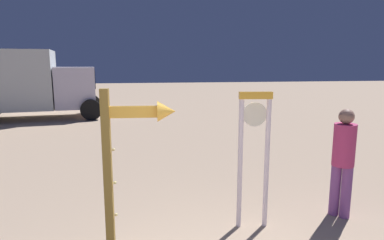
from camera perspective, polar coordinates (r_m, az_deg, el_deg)
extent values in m
cylinder|color=white|center=(4.80, 8.43, -7.75)|extent=(0.07, 0.07, 1.91)
cylinder|color=white|center=(4.89, 12.97, -7.58)|extent=(0.07, 0.07, 1.91)
cube|color=gold|center=(4.64, 11.12, 4.27)|extent=(0.48, 0.13, 0.10)
cylinder|color=white|center=(4.71, 10.92, 1.00)|extent=(0.35, 0.08, 0.34)
cube|color=black|center=(4.73, 10.85, 1.05)|extent=(0.04, 0.02, 0.08)
cube|color=black|center=(4.73, 10.85, 1.05)|extent=(0.13, 0.03, 0.07)
cube|color=olive|center=(4.17, -14.53, -9.28)|extent=(0.11, 0.11, 2.11)
cube|color=#FAB43C|center=(3.94, -10.15, 1.42)|extent=(0.58, 0.10, 0.14)
cone|color=#FAB43C|center=(3.93, -4.49, 1.52)|extent=(0.24, 0.27, 0.25)
sphere|color=#F8E093|center=(4.35, -13.15, -15.87)|extent=(0.04, 0.04, 0.04)
sphere|color=#F2E58F|center=(4.19, -13.37, -10.66)|extent=(0.04, 0.04, 0.04)
sphere|color=#F4DF95|center=(4.06, -13.61, -5.07)|extent=(0.04, 0.04, 0.04)
sphere|color=#FFE694|center=(3.98, -13.85, 0.81)|extent=(0.04, 0.04, 0.04)
cylinder|color=#83488F|center=(5.74, 25.40, -11.36)|extent=(0.16, 0.16, 0.83)
cylinder|color=#83488F|center=(5.78, 23.79, -11.10)|extent=(0.16, 0.16, 0.83)
cylinder|color=#C03569|center=(5.54, 25.14, -3.98)|extent=(0.33, 0.33, 0.66)
sphere|color=#956D5C|center=(5.46, 25.48, 0.56)|extent=(0.23, 0.23, 0.23)
cube|color=silver|center=(16.14, -30.61, 6.04)|extent=(4.54, 2.76, 2.54)
cube|color=silver|center=(15.72, -19.69, 5.43)|extent=(1.93, 2.30, 1.81)
cube|color=black|center=(15.68, -16.66, 6.91)|extent=(0.26, 1.75, 0.80)
cylinder|color=black|center=(14.67, -17.29, 1.72)|extent=(0.93, 0.37, 0.90)
cylinder|color=black|center=(16.90, -17.24, 2.74)|extent=(0.93, 0.37, 0.90)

